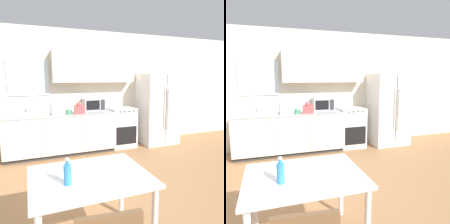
{
  "view_description": "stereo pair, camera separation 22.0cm",
  "coord_description": "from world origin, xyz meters",
  "views": [
    {
      "loc": [
        -0.87,
        -2.95,
        1.64
      ],
      "look_at": [
        0.48,
        0.51,
        1.05
      ],
      "focal_mm": 35.0,
      "sensor_mm": 36.0,
      "label": 1
    },
    {
      "loc": [
        -0.66,
        -3.03,
        1.64
      ],
      "look_at": [
        0.48,
        0.51,
        1.05
      ],
      "focal_mm": 35.0,
      "sensor_mm": 36.0,
      "label": 2
    }
  ],
  "objects": [
    {
      "name": "microwave",
      "position": [
        0.55,
        1.84,
        1.03
      ],
      "size": [
        0.47,
        0.33,
        0.29
      ],
      "color": "#B7BABC",
      "rests_on": "kitchen_counter"
    },
    {
      "name": "ground_plane",
      "position": [
        0.0,
        0.0,
        0.0
      ],
      "size": [
        12.0,
        12.0,
        0.0
      ],
      "primitive_type": "plane",
      "color": "#9E7047"
    },
    {
      "name": "refrigerator",
      "position": [
        2.17,
        1.67,
        0.87
      ],
      "size": [
        0.88,
        0.76,
        1.74
      ],
      "color": "silver",
      "rests_on": "ground_plane"
    },
    {
      "name": "dining_table",
      "position": [
        -0.37,
        -1.1,
        0.63
      ],
      "size": [
        1.08,
        0.85,
        0.74
      ],
      "color": "white",
      "rests_on": "ground_plane"
    },
    {
      "name": "kitchen_counter",
      "position": [
        -0.24,
        1.7,
        0.45
      ],
      "size": [
        2.31,
        0.68,
        0.89
      ],
      "color": "#333333",
      "rests_on": "ground_plane"
    },
    {
      "name": "wall_back",
      "position": [
        0.09,
        2.03,
        1.44
      ],
      "size": [
        12.0,
        0.38,
        2.7
      ],
      "color": "beige",
      "rests_on": "ground_plane"
    },
    {
      "name": "kitchen_sink",
      "position": [
        -0.83,
        1.71,
        0.9
      ],
      "size": [
        0.7,
        0.44,
        0.21
      ],
      "color": "#B7BABC",
      "rests_on": "kitchen_counter"
    },
    {
      "name": "grocery_bag_0",
      "position": [
        0.14,
        1.51,
        0.99
      ],
      "size": [
        0.24,
        0.21,
        0.25
      ],
      "rotation": [
        0.0,
        0.0,
        -0.13
      ],
      "color": "#D14C4C",
      "rests_on": "kitchen_counter"
    },
    {
      "name": "drink_bottle",
      "position": [
        -0.59,
        -1.2,
        0.84
      ],
      "size": [
        0.07,
        0.07,
        0.23
      ],
      "color": "#338CD8",
      "rests_on": "dining_table"
    },
    {
      "name": "oven_range",
      "position": [
        1.21,
        1.74,
        0.47
      ],
      "size": [
        0.58,
        0.6,
        0.93
      ],
      "color": "white",
      "rests_on": "ground_plane"
    },
    {
      "name": "grocery_bag_1",
      "position": [
        -0.35,
        1.53,
        1.03
      ],
      "size": [
        0.2,
        0.18,
        0.33
      ],
      "rotation": [
        0.0,
        0.0,
        0.16
      ],
      "color": "white",
      "rests_on": "kitchen_counter"
    },
    {
      "name": "coffee_mug",
      "position": [
        -0.09,
        1.5,
        0.94
      ],
      "size": [
        0.13,
        0.09,
        0.1
      ],
      "color": "#3F8C66",
      "rests_on": "kitchen_counter"
    }
  ]
}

